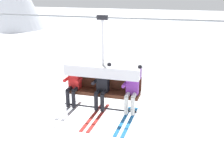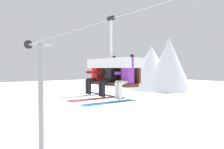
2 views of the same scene
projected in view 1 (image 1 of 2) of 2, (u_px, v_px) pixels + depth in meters
lift_cable at (103, 17)px, 7.21m from camera, size 20.72×0.05×0.05m
chairlift_chair at (104, 74)px, 7.75m from camera, size 2.09×0.74×2.48m
skier_red at (73, 84)px, 7.86m from camera, size 0.46×1.70×1.23m
skier_black at (102, 86)px, 7.64m from camera, size 0.48×1.70×1.34m
skier_purple at (132, 89)px, 7.42m from camera, size 0.48×1.70×1.34m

